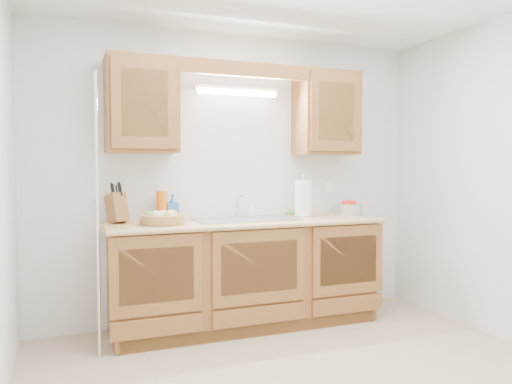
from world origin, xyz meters
name	(u,v)px	position (x,y,z in m)	size (l,w,h in m)	color
room	(314,182)	(0.00, 0.00, 1.25)	(3.52, 3.50, 2.50)	#C4AD8E
base_cabinets	(246,274)	(0.00, 1.20, 0.44)	(2.20, 0.60, 0.86)	brown
countertop	(246,222)	(0.00, 1.19, 0.88)	(2.30, 0.63, 0.04)	tan
upper_cabinet_left	(141,106)	(-0.83, 1.33, 1.83)	(0.55, 0.33, 0.75)	brown
upper_cabinet_right	(326,114)	(0.83, 1.33, 1.83)	(0.55, 0.33, 0.75)	brown
valance	(246,69)	(0.00, 1.19, 2.14)	(2.20, 0.05, 0.12)	brown
fluorescent_fixture	(237,91)	(0.00, 1.42, 2.00)	(0.76, 0.08, 0.08)	white
sink	(246,228)	(0.00, 1.21, 0.83)	(0.84, 0.46, 0.36)	#9E9EA3
wire_shelf_pole	(98,216)	(-1.20, 0.94, 1.00)	(0.03, 0.03, 2.00)	silver
outlet_plate	(328,187)	(0.95, 1.49, 1.15)	(0.08, 0.01, 0.12)	white
fruit_basket	(162,218)	(-0.71, 1.14, 0.95)	(0.39, 0.39, 0.11)	#A87B43
knife_block	(117,208)	(-1.03, 1.34, 1.02)	(0.18, 0.22, 0.34)	brown
orange_canister	(162,205)	(-0.67, 1.38, 1.03)	(0.11, 0.11, 0.26)	#DF5D0C
soap_bottle	(173,207)	(-0.57, 1.41, 1.01)	(0.10, 0.10, 0.21)	blue
sponge	(292,214)	(0.54, 1.44, 0.91)	(0.11, 0.07, 0.02)	#CC333F
paper_towel	(303,199)	(0.54, 1.21, 1.06)	(0.18, 0.18, 0.38)	silver
apple_bowl	(348,208)	(1.03, 1.27, 0.96)	(0.33, 0.33, 0.13)	silver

